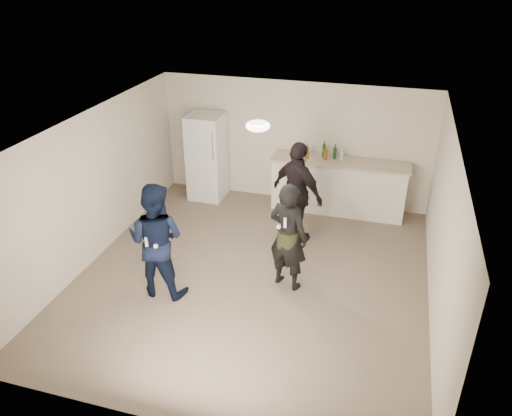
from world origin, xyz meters
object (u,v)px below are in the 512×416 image
(counter, at_px, (338,187))
(man, at_px, (156,240))
(spectator, at_px, (297,193))
(shaker, at_px, (303,151))
(fridge, at_px, (207,157))
(woman, at_px, (288,236))

(counter, relative_size, man, 1.43)
(counter, height_order, spectator, spectator)
(counter, bearing_deg, man, -123.33)
(counter, distance_m, shaker, 1.01)
(counter, relative_size, spectator, 1.39)
(fridge, height_order, spectator, spectator)
(man, height_order, spectator, spectator)
(spectator, bearing_deg, counter, -81.16)
(counter, xyz_separation_m, woman, (-0.41, -2.73, 0.35))
(counter, bearing_deg, spectator, -112.67)
(counter, relative_size, woman, 1.48)
(fridge, xyz_separation_m, man, (0.49, -3.36, 0.01))
(fridge, relative_size, woman, 1.02)
(counter, distance_m, fridge, 2.77)
(fridge, height_order, shaker, fridge)
(fridge, bearing_deg, woman, -48.75)
(shaker, bearing_deg, man, -112.76)
(woman, bearing_deg, shaker, -64.44)
(fridge, relative_size, man, 0.99)
(woman, bearing_deg, man, 39.33)
(shaker, bearing_deg, fridge, -174.34)
(counter, relative_size, shaker, 15.29)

